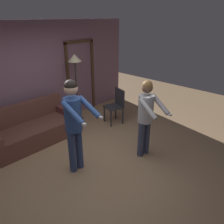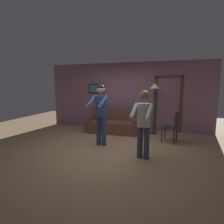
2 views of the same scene
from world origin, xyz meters
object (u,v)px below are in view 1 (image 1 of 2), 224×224
at_px(torchiere_lamp, 75,65).
at_px(dining_chair_distant, 116,104).
at_px(person_standing_right, 146,113).
at_px(person_standing_left, 74,119).
at_px(couch, 33,130).

distance_m(torchiere_lamp, dining_chair_distant, 1.46).
distance_m(person_standing_right, dining_chair_distant, 1.68).
xyz_separation_m(torchiere_lamp, person_standing_left, (-1.39, -1.73, -0.45)).
height_order(couch, person_standing_left, person_standing_left).
bearing_deg(couch, dining_chair_distant, -18.80).
distance_m(person_standing_left, person_standing_right, 1.41).
xyz_separation_m(couch, dining_chair_distant, (2.05, -0.70, 0.25)).
relative_size(couch, person_standing_right, 1.19).
distance_m(couch, torchiere_lamp, 1.92).
bearing_deg(torchiere_lamp, person_standing_right, -93.00).
relative_size(torchiere_lamp, dining_chair_distant, 1.93).
distance_m(couch, dining_chair_distant, 2.18).
relative_size(couch, torchiere_lamp, 1.06).
bearing_deg(person_standing_right, torchiere_lamp, 87.00).
relative_size(torchiere_lamp, person_standing_left, 1.03).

